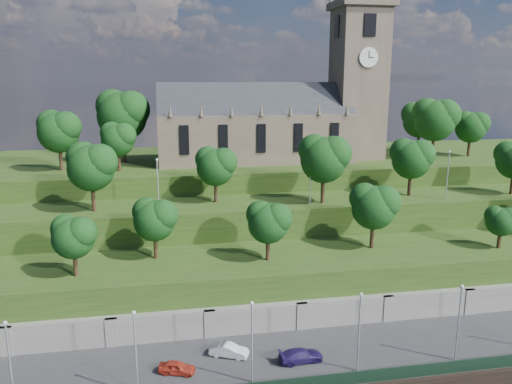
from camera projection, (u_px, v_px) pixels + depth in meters
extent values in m
cube|color=#2D2D30|center=(362.00, 358.00, 50.59)|extent=(160.00, 12.00, 2.00)
cube|color=black|center=(386.00, 374.00, 45.06)|extent=(160.00, 0.10, 1.20)
cube|color=slate|center=(343.00, 317.00, 56.01)|extent=(160.00, 2.00, 5.00)
cube|color=slate|center=(8.00, 351.00, 49.17)|extent=(1.20, 0.60, 5.00)
cube|color=slate|center=(112.00, 341.00, 50.91)|extent=(1.20, 0.60, 5.00)
cube|color=slate|center=(210.00, 333.00, 52.64)|extent=(1.20, 0.60, 5.00)
cube|color=slate|center=(302.00, 324.00, 54.38)|extent=(1.20, 0.60, 5.00)
cube|color=slate|center=(387.00, 317.00, 56.11)|extent=(1.20, 0.60, 5.00)
cube|color=slate|center=(468.00, 310.00, 57.85)|extent=(1.20, 0.60, 5.00)
cube|color=#274015|center=(326.00, 284.00, 61.43)|extent=(160.00, 12.00, 8.00)
cube|color=#274015|center=(303.00, 240.00, 71.54)|extent=(160.00, 10.00, 12.00)
cube|color=#274015|center=(272.00, 197.00, 91.34)|extent=(160.00, 32.00, 15.00)
cube|color=brown|center=(255.00, 137.00, 84.25)|extent=(32.00, 12.00, 8.00)
cube|color=#23262A|center=(255.00, 113.00, 83.35)|extent=(32.00, 10.18, 10.18)
cone|color=brown|center=(170.00, 111.00, 74.97)|extent=(0.70, 0.70, 1.80)
cone|color=brown|center=(201.00, 111.00, 75.78)|extent=(0.70, 0.70, 1.80)
cone|color=brown|center=(232.00, 110.00, 76.59)|extent=(0.70, 0.70, 1.80)
cone|color=brown|center=(261.00, 110.00, 77.40)|extent=(0.70, 0.70, 1.80)
cone|color=brown|center=(291.00, 110.00, 78.21)|extent=(0.70, 0.70, 1.80)
cone|color=brown|center=(319.00, 109.00, 79.02)|extent=(0.70, 0.70, 1.80)
cone|color=brown|center=(347.00, 109.00, 79.82)|extent=(0.70, 0.70, 1.80)
cube|color=black|center=(184.00, 140.00, 76.22)|extent=(1.40, 0.25, 4.50)
cube|color=black|center=(223.00, 139.00, 77.26)|extent=(1.40, 0.25, 4.50)
cube|color=black|center=(261.00, 138.00, 78.30)|extent=(1.40, 0.25, 4.50)
cube|color=black|center=(298.00, 137.00, 79.34)|extent=(1.40, 0.25, 4.50)
cube|color=black|center=(334.00, 137.00, 80.38)|extent=(1.40, 0.25, 4.50)
cube|color=brown|center=(358.00, 85.00, 85.47)|extent=(8.00, 8.00, 25.00)
cube|color=brown|center=(361.00, 5.00, 82.54)|extent=(9.20, 9.20, 1.20)
cone|color=brown|center=(331.00, 0.00, 85.42)|extent=(0.80, 0.80, 1.60)
cone|color=brown|center=(375.00, 1.00, 86.81)|extent=(0.80, 0.80, 1.60)
cube|color=black|center=(370.00, 25.00, 79.43)|extent=(2.00, 0.25, 3.50)
cube|color=black|center=(352.00, 30.00, 87.26)|extent=(2.00, 0.25, 3.50)
cube|color=black|center=(337.00, 27.00, 82.64)|extent=(0.25, 2.00, 3.50)
cube|color=black|center=(383.00, 28.00, 84.06)|extent=(0.25, 2.00, 3.50)
cylinder|color=white|center=(369.00, 57.00, 80.51)|extent=(3.20, 0.30, 3.20)
cylinder|color=white|center=(382.00, 58.00, 85.18)|extent=(0.30, 3.20, 3.20)
cube|color=black|center=(369.00, 54.00, 80.23)|extent=(0.12, 0.05, 1.10)
cube|color=black|center=(371.00, 57.00, 80.41)|extent=(0.80, 0.05, 0.12)
cylinder|color=black|center=(75.00, 263.00, 53.30)|extent=(0.49, 0.49, 2.90)
sphere|color=#0E3311|center=(73.00, 238.00, 52.67)|extent=(4.51, 4.51, 4.51)
sphere|color=#0E3311|center=(81.00, 233.00, 52.24)|extent=(3.38, 3.38, 3.38)
sphere|color=#0E3311|center=(66.00, 229.00, 52.87)|extent=(3.16, 3.16, 3.16)
cylinder|color=black|center=(156.00, 245.00, 58.56)|extent=(0.50, 0.50, 3.12)
sphere|color=#0E3311|center=(154.00, 221.00, 57.89)|extent=(4.85, 4.85, 4.85)
sphere|color=#0E3311|center=(163.00, 215.00, 57.43)|extent=(3.64, 3.64, 3.64)
sphere|color=#0E3311|center=(147.00, 212.00, 58.10)|extent=(3.40, 3.40, 3.40)
cylinder|color=black|center=(268.00, 248.00, 57.92)|extent=(0.49, 0.49, 3.03)
sphere|color=#0E3311|center=(268.00, 223.00, 57.27)|extent=(4.71, 4.71, 4.71)
sphere|color=#0E3311|center=(277.00, 218.00, 56.82)|extent=(3.53, 3.53, 3.53)
sphere|color=#0E3311|center=(260.00, 214.00, 57.48)|extent=(3.30, 3.30, 3.30)
cylinder|color=black|center=(372.00, 234.00, 62.16)|extent=(0.52, 0.52, 3.52)
sphere|color=#0E3311|center=(374.00, 208.00, 61.41)|extent=(5.47, 5.47, 5.47)
sphere|color=#0E3311|center=(384.00, 202.00, 60.89)|extent=(4.10, 4.10, 4.10)
sphere|color=#0E3311|center=(365.00, 198.00, 61.65)|extent=(3.83, 3.83, 3.83)
cylinder|color=black|center=(499.00, 239.00, 62.12)|extent=(0.46, 0.46, 2.30)
sphere|color=#0E3311|center=(501.00, 222.00, 61.62)|extent=(3.59, 3.59, 3.59)
sphere|color=#0E3311|center=(509.00, 218.00, 61.28)|extent=(2.69, 2.69, 2.69)
sphere|color=#0E3311|center=(495.00, 216.00, 61.78)|extent=(2.51, 2.51, 2.51)
cylinder|color=black|center=(93.00, 196.00, 63.91)|extent=(0.53, 0.53, 3.85)
sphere|color=#0E3311|center=(91.00, 168.00, 63.08)|extent=(5.98, 5.98, 5.98)
sphere|color=#0E3311|center=(100.00, 161.00, 62.51)|extent=(4.49, 4.49, 4.49)
sphere|color=#0E3311|center=(83.00, 158.00, 63.35)|extent=(4.19, 4.19, 4.19)
cylinder|color=black|center=(216.00, 190.00, 68.65)|extent=(0.51, 0.51, 3.32)
sphere|color=#0E3311|center=(215.00, 167.00, 67.94)|extent=(5.17, 5.17, 5.17)
sphere|color=#0E3311|center=(223.00, 162.00, 67.45)|extent=(3.88, 3.88, 3.88)
sphere|color=#0E3311|center=(208.00, 159.00, 68.17)|extent=(3.62, 3.62, 3.62)
cylinder|color=black|center=(323.00, 188.00, 68.19)|extent=(0.54, 0.54, 4.05)
sphere|color=#0E3311|center=(324.00, 160.00, 67.31)|extent=(6.31, 6.31, 6.31)
sphere|color=#0E3311|center=(334.00, 153.00, 66.72)|extent=(4.73, 4.73, 4.73)
sphere|color=#0E3311|center=(314.00, 150.00, 67.60)|extent=(4.42, 4.42, 4.42)
cylinder|color=black|center=(410.00, 183.00, 72.56)|extent=(0.52, 0.52, 3.59)
sphere|color=#0E3311|center=(411.00, 160.00, 71.78)|extent=(5.58, 5.58, 5.58)
sphere|color=#0E3311|center=(421.00, 154.00, 71.26)|extent=(4.19, 4.19, 4.19)
sphere|color=#0E3311|center=(403.00, 151.00, 72.03)|extent=(3.91, 3.91, 3.91)
cylinder|color=black|center=(512.00, 183.00, 73.30)|extent=(0.51, 0.51, 3.38)
sphere|color=#0E3311|center=(507.00, 153.00, 72.81)|extent=(3.68, 3.68, 3.68)
cylinder|color=black|center=(61.00, 158.00, 75.55)|extent=(0.53, 0.53, 3.94)
sphere|color=#0E3311|center=(58.00, 132.00, 74.70)|extent=(6.12, 6.12, 6.12)
sphere|color=#0E3311|center=(66.00, 127.00, 74.12)|extent=(4.59, 4.59, 4.59)
sphere|color=#0E3311|center=(51.00, 124.00, 74.98)|extent=(4.29, 4.29, 4.29)
cylinder|color=black|center=(124.00, 147.00, 82.71)|extent=(0.59, 0.59, 5.17)
sphere|color=#0E3311|center=(122.00, 117.00, 81.59)|extent=(8.04, 8.04, 8.04)
sphere|color=#0E3311|center=(131.00, 109.00, 80.83)|extent=(6.03, 6.03, 6.03)
sphere|color=#0E3311|center=(113.00, 106.00, 81.96)|extent=(5.63, 5.63, 5.63)
cylinder|color=black|center=(119.00, 160.00, 75.23)|extent=(0.50, 0.50, 3.18)
sphere|color=#0E3311|center=(118.00, 140.00, 74.54)|extent=(4.95, 4.95, 4.95)
sphere|color=#0E3311|center=(124.00, 135.00, 74.07)|extent=(3.71, 3.71, 3.71)
sphere|color=#0E3311|center=(112.00, 133.00, 74.76)|extent=(3.47, 3.47, 3.47)
cylinder|color=black|center=(433.00, 146.00, 86.11)|extent=(0.56, 0.56, 4.51)
sphere|color=#0E3311|center=(435.00, 121.00, 85.13)|extent=(7.01, 7.01, 7.01)
sphere|color=#0E3311|center=(445.00, 115.00, 84.47)|extent=(5.26, 5.26, 5.26)
sphere|color=#0E3311|center=(426.00, 112.00, 85.45)|extent=(4.91, 4.91, 4.91)
cylinder|color=black|center=(418.00, 142.00, 94.10)|extent=(0.54, 0.54, 4.03)
sphere|color=#0E3311|center=(420.00, 121.00, 93.23)|extent=(6.26, 6.26, 6.26)
sphere|color=#0E3311|center=(428.00, 116.00, 92.64)|extent=(4.70, 4.70, 4.70)
sphere|color=#0E3311|center=(413.00, 114.00, 93.51)|extent=(4.38, 4.38, 4.38)
cylinder|color=black|center=(469.00, 146.00, 89.56)|extent=(0.51, 0.51, 3.48)
sphere|color=#0E3311|center=(471.00, 128.00, 88.81)|extent=(5.42, 5.42, 5.42)
sphere|color=#0E3311|center=(479.00, 123.00, 88.30)|extent=(4.06, 4.06, 4.06)
sphere|color=#0E3311|center=(464.00, 121.00, 89.06)|extent=(3.79, 3.79, 3.79)
cylinder|color=#B2B2B7|center=(10.00, 367.00, 40.62)|extent=(0.16, 0.16, 7.56)
sphere|color=silver|center=(5.00, 323.00, 39.75)|extent=(0.36, 0.36, 0.36)
cylinder|color=#B2B2B7|center=(136.00, 355.00, 42.35)|extent=(0.16, 0.16, 7.56)
sphere|color=silver|center=(134.00, 313.00, 41.48)|extent=(0.36, 0.36, 0.36)
cylinder|color=#B2B2B7|center=(252.00, 344.00, 44.09)|extent=(0.16, 0.16, 7.56)
sphere|color=silver|center=(252.00, 303.00, 43.22)|extent=(0.36, 0.36, 0.36)
cylinder|color=#B2B2B7|center=(359.00, 334.00, 45.82)|extent=(0.16, 0.16, 7.56)
sphere|color=silver|center=(361.00, 295.00, 44.95)|extent=(0.36, 0.36, 0.36)
cylinder|color=#B2B2B7|center=(458.00, 325.00, 47.56)|extent=(0.16, 0.16, 7.56)
sphere|color=silver|center=(462.00, 287.00, 46.68)|extent=(0.36, 0.36, 0.36)
cylinder|color=#B2B2B7|center=(158.00, 187.00, 63.11)|extent=(0.16, 0.16, 6.65)
sphere|color=silver|center=(157.00, 160.00, 62.34)|extent=(0.36, 0.36, 0.36)
cylinder|color=#B2B2B7|center=(310.00, 181.00, 66.58)|extent=(0.16, 0.16, 6.65)
sphere|color=silver|center=(311.00, 155.00, 65.81)|extent=(0.36, 0.36, 0.36)
cylinder|color=#B2B2B7|center=(447.00, 176.00, 70.05)|extent=(0.16, 0.16, 6.65)
sphere|color=silver|center=(450.00, 152.00, 69.28)|extent=(0.36, 0.36, 0.36)
imported|color=#AE2E1D|center=(177.00, 368.00, 46.15)|extent=(3.68, 2.37, 1.17)
imported|color=silver|center=(229.00, 350.00, 48.97)|extent=(4.03, 2.74, 1.26)
imported|color=#251752|center=(301.00, 355.00, 48.08)|extent=(4.48, 2.11, 1.26)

